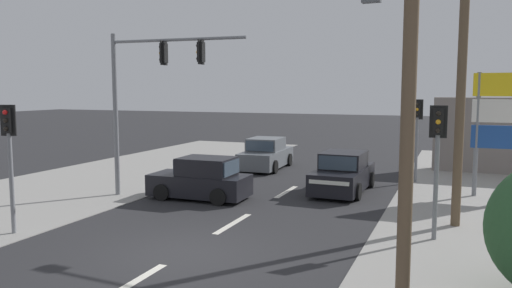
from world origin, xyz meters
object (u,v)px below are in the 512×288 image
Objects in this scene: utility_pole_midground_right at (457,52)px; pedestal_signal_right_kerb at (437,149)px; shopping_plaza_sign at (503,117)px; pedestal_signal_far_median at (417,126)px; utility_pole_foreground_right at (402,44)px; pedestal_signal_left_kerb at (9,147)px; sedan_crossing_left at (343,174)px; sedan_oncoming_mid at (266,155)px; traffic_signal_mast at (145,85)px; hatchback_oncoming_near at (202,180)px.

pedestal_signal_right_kerb is at bearing -102.66° from utility_pole_midground_right.
pedestal_signal_far_median is at bearing 146.59° from shopping_plaza_sign.
utility_pole_foreground_right is 2.48× the size of pedestal_signal_far_median.
pedestal_signal_left_kerb is 0.83× the size of sedan_crossing_left.
sedan_oncoming_mid is at bearing 137.88° from utility_pole_midground_right.
utility_pole_midground_right reaches higher than traffic_signal_mast.
utility_pole_midground_right is at bearing -43.03° from sedan_crossing_left.
sedan_oncoming_mid is (-8.79, 7.95, -4.32)m from utility_pole_midground_right.
pedestal_signal_far_median is at bearing -9.34° from sedan_oncoming_mid.
sedan_oncoming_mid is (-10.41, 3.25, -2.28)m from shopping_plaza_sign.
utility_pole_foreground_right is 11.27m from shopping_plaza_sign.
sedan_crossing_left is at bearing -41.35° from sedan_oncoming_mid.
sedan_oncoming_mid is (-4.83, 4.25, 0.00)m from sedan_crossing_left.
utility_pole_midground_right is 2.53× the size of hatchback_oncoming_near.
hatchback_oncoming_near is (1.95, 0.56, -3.44)m from traffic_signal_mast.
sedan_crossing_left is (7.20, 9.11, -1.71)m from pedestal_signal_left_kerb.
sedan_crossing_left is 6.43m from sedan_oncoming_mid.
sedan_oncoming_mid is 7.44m from hatchback_oncoming_near.
pedestal_signal_far_median is 9.52m from hatchback_oncoming_near.
hatchback_oncoming_near is (2.68, 5.92, -1.71)m from pedestal_signal_left_kerb.
sedan_crossing_left is (-3.59, 5.37, -1.71)m from pedestal_signal_right_kerb.
utility_pole_foreground_right is 1.92× the size of shopping_plaza_sign.
pedestal_signal_left_kerb is 16.30m from shopping_plaza_sign.
utility_pole_foreground_right is at bearing -4.05° from pedestal_signal_left_kerb.
utility_pole_midground_right is at bearing 81.76° from utility_pole_foreground_right.
utility_pole_midground_right is 12.67m from pedestal_signal_left_kerb.
hatchback_oncoming_near is (-8.48, 0.51, -4.32)m from utility_pole_midground_right.
utility_pole_midground_right reaches higher than pedestal_signal_right_kerb.
traffic_signal_mast is at bearing -179.75° from utility_pole_midground_right.
pedestal_signal_left_kerb is (-11.16, -5.41, -2.61)m from utility_pole_midground_right.
shopping_plaza_sign is 1.07× the size of sedan_oncoming_mid.
pedestal_signal_far_median is 0.83× the size of sedan_oncoming_mid.
shopping_plaza_sign is at bearing -17.33° from sedan_oncoming_mid.
sedan_oncoming_mid is (2.37, 13.36, -1.71)m from pedestal_signal_left_kerb.
sedan_oncoming_mid is (-7.90, 14.09, -4.06)m from utility_pole_foreground_right.
pedestal_signal_right_kerb is 1.00× the size of pedestal_signal_far_median.
hatchback_oncoming_near is (-6.99, -6.23, -1.71)m from pedestal_signal_far_median.
utility_pole_midground_right is at bearing 0.25° from traffic_signal_mast.
utility_pole_midground_right is 7.38m from pedestal_signal_far_median.
shopping_plaza_sign reaches higher than pedestal_signal_right_kerb.
utility_pole_foreground_right reaches higher than hatchback_oncoming_near.
pedestal_signal_far_median is (9.67, 12.16, 0.00)m from pedestal_signal_left_kerb.
traffic_signal_mast is 1.39× the size of sedan_oncoming_mid.
pedestal_signal_right_kerb reaches higher than sedan_crossing_left.
traffic_signal_mast reaches higher than sedan_oncoming_mid.
pedestal_signal_far_median is at bearing 51.49° from pedestal_signal_left_kerb.
utility_pole_foreground_right is 0.95× the size of utility_pole_midground_right.
pedestal_signal_left_kerb is 13.67m from sedan_oncoming_mid.
traffic_signal_mast reaches higher than pedestal_signal_far_median.
sedan_crossing_left is at bearing 123.75° from pedestal_signal_right_kerb.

